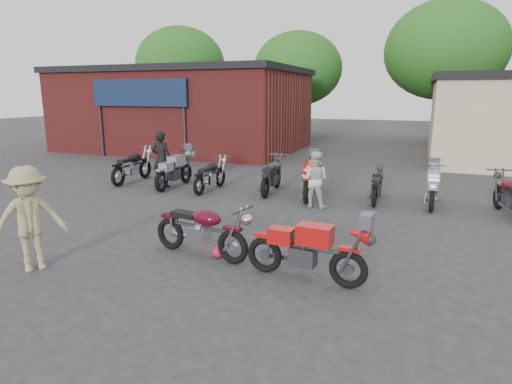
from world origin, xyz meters
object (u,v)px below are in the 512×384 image
(row_bike_0, at_px, (133,164))
(row_bike_1, at_px, (175,169))
(sportbike, at_px, (308,247))
(row_bike_6, at_px, (433,186))
(row_bike_2, at_px, (211,173))
(row_bike_4, at_px, (311,176))
(row_bike_3, at_px, (272,173))
(helmet, at_px, (218,252))
(person_tan, at_px, (30,219))
(person_light, at_px, (315,179))
(person_dark, at_px, (162,159))
(row_bike_7, at_px, (510,194))
(row_bike_5, at_px, (377,183))
(vintage_motorcycle, at_px, (202,227))

(row_bike_0, distance_m, row_bike_1, 1.78)
(sportbike, relative_size, row_bike_6, 1.03)
(row_bike_1, relative_size, row_bike_2, 1.11)
(row_bike_0, distance_m, row_bike_4, 6.21)
(row_bike_0, bearing_deg, row_bike_3, -89.12)
(helmet, distance_m, person_tan, 3.26)
(sportbike, height_order, row_bike_4, row_bike_4)
(person_light, xyz_separation_m, row_bike_2, (-3.49, 0.79, -0.20))
(helmet, bearing_deg, person_dark, 132.01)
(row_bike_7, bearing_deg, row_bike_3, 77.06)
(row_bike_5, height_order, row_bike_7, row_bike_7)
(row_bike_4, distance_m, row_bike_7, 5.05)
(vintage_motorcycle, height_order, row_bike_1, row_bike_1)
(person_dark, distance_m, row_bike_1, 0.50)
(person_light, bearing_deg, row_bike_6, -153.98)
(row_bike_3, distance_m, row_bike_6, 4.56)
(helmet, distance_m, row_bike_0, 7.80)
(person_tan, bearing_deg, row_bike_7, -17.44)
(row_bike_2, bearing_deg, row_bike_4, -83.79)
(helmet, distance_m, person_dark, 6.59)
(person_tan, xyz_separation_m, row_bike_1, (-1.30, 6.66, -0.30))
(sportbike, xyz_separation_m, row_bike_1, (-5.80, 5.40, 0.04))
(row_bike_6, bearing_deg, row_bike_1, 94.41)
(row_bike_0, height_order, row_bike_2, row_bike_0)
(sportbike, xyz_separation_m, row_bike_0, (-7.57, 5.58, 0.04))
(vintage_motorcycle, xyz_separation_m, person_tan, (-2.41, -1.57, 0.32))
(vintage_motorcycle, distance_m, row_bike_1, 6.31)
(person_dark, distance_m, row_bike_4, 4.82)
(row_bike_3, bearing_deg, person_tan, 160.26)
(sportbike, distance_m, row_bike_2, 6.98)
(person_light, height_order, row_bike_4, person_light)
(person_tan, bearing_deg, row_bike_0, 57.45)
(sportbike, bearing_deg, person_dark, 144.26)
(row_bike_4, bearing_deg, row_bike_0, 83.28)
(sportbike, xyz_separation_m, person_light, (-0.99, 4.57, 0.18))
(person_light, distance_m, row_bike_0, 6.66)
(helmet, xyz_separation_m, row_bike_1, (-4.02, 5.03, 0.50))
(vintage_motorcycle, relative_size, person_dark, 1.10)
(row_bike_2, xyz_separation_m, row_bike_5, (4.98, 0.45, -0.02))
(sportbike, distance_m, row_bike_7, 6.56)
(row_bike_5, bearing_deg, row_bike_6, -89.55)
(vintage_motorcycle, xyz_separation_m, row_bike_4, (0.72, 5.31, 0.04))
(row_bike_2, bearing_deg, person_dark, 95.71)
(row_bike_0, distance_m, row_bike_7, 11.25)
(person_light, height_order, row_bike_5, person_light)
(vintage_motorcycle, relative_size, row_bike_3, 0.98)
(row_bike_4, relative_size, row_bike_7, 1.08)
(row_bike_5, xyz_separation_m, row_bike_6, (1.45, 0.04, 0.03))
(person_light, bearing_deg, sportbike, 104.69)
(row_bike_3, distance_m, row_bike_4, 1.27)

